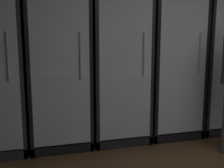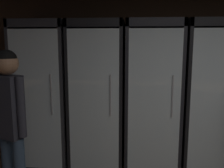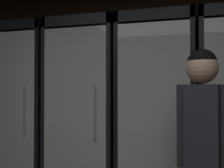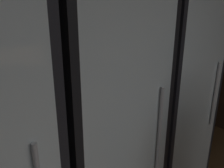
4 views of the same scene
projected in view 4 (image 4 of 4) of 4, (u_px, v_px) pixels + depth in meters
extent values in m
cube|color=black|center=(42.00, 66.00, 1.50)|extent=(6.00, 0.06, 2.80)
cube|color=black|center=(32.00, 168.00, 1.19)|extent=(0.04, 0.62, 2.01)
cylinder|color=black|center=(8.00, 159.00, 1.07)|extent=(0.08, 0.08, 0.23)
cylinder|color=black|center=(3.00, 129.00, 1.02)|extent=(0.03, 0.03, 0.08)
cylinder|color=white|center=(9.00, 164.00, 1.08)|extent=(0.08, 0.08, 0.07)
cube|color=black|center=(66.00, 120.00, 1.65)|extent=(0.70, 0.04, 2.01)
cube|color=black|center=(45.00, 161.00, 1.24)|extent=(0.04, 0.62, 2.01)
cube|color=black|center=(129.00, 119.00, 1.68)|extent=(0.04, 0.62, 2.01)
cube|color=white|center=(68.00, 122.00, 1.63)|extent=(0.62, 0.02, 1.77)
cube|color=silver|center=(131.00, 159.00, 1.26)|extent=(0.62, 0.02, 1.77)
cylinder|color=#B2B2B7|center=(160.00, 129.00, 1.35)|extent=(0.02, 0.02, 0.50)
cylinder|color=brown|center=(75.00, 152.00, 1.37)|extent=(0.02, 0.02, 0.09)
cylinder|color=gray|center=(107.00, 148.00, 1.64)|extent=(0.07, 0.07, 0.24)
cylinder|color=gray|center=(106.00, 127.00, 1.59)|extent=(0.02, 0.02, 0.09)
cylinder|color=#B2332D|center=(107.00, 152.00, 1.65)|extent=(0.08, 0.08, 0.07)
cube|color=silver|center=(92.00, 92.00, 1.36)|extent=(0.60, 0.54, 0.02)
cylinder|color=gray|center=(55.00, 81.00, 1.18)|extent=(0.07, 0.07, 0.22)
cylinder|color=gray|center=(52.00, 48.00, 1.13)|extent=(0.02, 0.02, 0.10)
cylinder|color=tan|center=(55.00, 82.00, 1.19)|extent=(0.07, 0.07, 0.08)
cylinder|color=gray|center=(86.00, 81.00, 1.25)|extent=(0.06, 0.06, 0.18)
cylinder|color=gray|center=(85.00, 57.00, 1.20)|extent=(0.02, 0.02, 0.07)
cylinder|color=white|center=(86.00, 85.00, 1.25)|extent=(0.06, 0.06, 0.06)
cylinder|color=black|center=(106.00, 75.00, 1.35)|extent=(0.06, 0.06, 0.18)
cylinder|color=black|center=(105.00, 52.00, 1.30)|extent=(0.02, 0.02, 0.08)
cylinder|color=tan|center=(106.00, 77.00, 1.35)|extent=(0.06, 0.06, 0.05)
cylinder|color=#9EAD99|center=(122.00, 65.00, 1.44)|extent=(0.08, 0.08, 0.23)
cylinder|color=#9EAD99|center=(123.00, 39.00, 1.39)|extent=(0.03, 0.03, 0.08)
cylinder|color=#2D2D33|center=(122.00, 64.00, 1.44)|extent=(0.08, 0.08, 0.06)
cube|color=black|center=(134.00, 93.00, 2.14)|extent=(0.70, 0.04, 2.01)
cube|color=black|center=(136.00, 115.00, 1.72)|extent=(0.04, 0.62, 2.01)
cube|color=black|center=(183.00, 92.00, 2.16)|extent=(0.04, 0.62, 2.01)
cube|color=white|center=(137.00, 93.00, 2.12)|extent=(0.62, 0.02, 1.77)
cube|color=silver|center=(197.00, 114.00, 1.74)|extent=(0.62, 0.02, 1.77)
cylinder|color=#B2B2B7|center=(215.00, 94.00, 1.83)|extent=(0.02, 0.02, 0.50)
cylinder|color=#194723|center=(173.00, 159.00, 2.26)|extent=(0.02, 0.02, 0.08)
cube|color=silver|center=(160.00, 134.00, 2.04)|extent=(0.60, 0.54, 0.02)
cylinder|color=#9EAD99|center=(146.00, 129.00, 1.88)|extent=(0.07, 0.07, 0.23)
cylinder|color=#9EAD99|center=(146.00, 112.00, 1.83)|extent=(0.03, 0.03, 0.08)
cylinder|color=tan|center=(145.00, 133.00, 1.89)|extent=(0.07, 0.07, 0.06)
cylinder|color=#336B38|center=(158.00, 121.00, 2.01)|extent=(0.07, 0.07, 0.24)
cylinder|color=#336B38|center=(159.00, 103.00, 1.95)|extent=(0.03, 0.03, 0.08)
cylinder|color=tan|center=(158.00, 121.00, 2.01)|extent=(0.07, 0.07, 0.07)
cylinder|color=black|center=(172.00, 115.00, 2.15)|extent=(0.07, 0.07, 0.19)
cylinder|color=black|center=(173.00, 101.00, 2.11)|extent=(0.03, 0.03, 0.08)
cylinder|color=tan|center=(172.00, 115.00, 2.15)|extent=(0.07, 0.07, 0.06)
cube|color=silver|center=(165.00, 68.00, 1.84)|extent=(0.60, 0.54, 0.02)
cylinder|color=#336B38|center=(149.00, 57.00, 1.69)|extent=(0.07, 0.07, 0.21)
cylinder|color=#336B38|center=(150.00, 36.00, 1.64)|extent=(0.03, 0.03, 0.08)
cylinder|color=#B2332D|center=(149.00, 59.00, 1.69)|extent=(0.07, 0.07, 0.06)
cylinder|color=#9EAD99|center=(168.00, 53.00, 1.78)|extent=(0.07, 0.07, 0.22)
cylinder|color=#9EAD99|center=(170.00, 31.00, 1.73)|extent=(0.02, 0.02, 0.10)
cylinder|color=tan|center=(168.00, 56.00, 1.79)|extent=(0.07, 0.07, 0.07)
cylinder|color=black|center=(177.00, 50.00, 1.96)|extent=(0.08, 0.08, 0.19)
cylinder|color=black|center=(179.00, 32.00, 1.91)|extent=(0.02, 0.02, 0.09)
cylinder|color=white|center=(177.00, 50.00, 1.96)|extent=(0.08, 0.08, 0.06)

